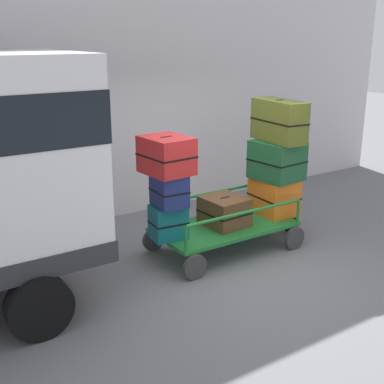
# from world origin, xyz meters

# --- Properties ---
(ground_plane) EXTENTS (40.00, 40.00, 0.00)m
(ground_plane) POSITION_xyz_m (0.00, 0.00, 0.00)
(ground_plane) COLOR slate
(building_wall) EXTENTS (12.00, 0.38, 5.00)m
(building_wall) POSITION_xyz_m (-0.01, 2.69, 2.50)
(building_wall) COLOR silver
(building_wall) RESTS_ON ground
(luggage_cart) EXTENTS (2.12, 1.16, 0.39)m
(luggage_cart) POSITION_xyz_m (0.23, 0.32, 0.33)
(luggage_cart) COLOR #1E722D
(luggage_cart) RESTS_ON ground
(cart_railing) EXTENTS (2.01, 1.03, 0.36)m
(cart_railing) POSITION_xyz_m (0.23, 0.32, 0.69)
(cart_railing) COLOR #1E722D
(cart_railing) RESTS_ON luggage_cart
(suitcase_left_bottom) EXTENTS (0.50, 0.39, 0.48)m
(suitcase_left_bottom) POSITION_xyz_m (-0.71, 0.33, 0.63)
(suitcase_left_bottom) COLOR #0F5960
(suitcase_left_bottom) RESTS_ON luggage_cart
(suitcase_left_middle) EXTENTS (0.42, 0.49, 0.44)m
(suitcase_left_middle) POSITION_xyz_m (-0.71, 0.30, 1.09)
(suitcase_left_middle) COLOR navy
(suitcase_left_middle) RESTS_ON suitcase_left_bottom
(suitcase_left_top) EXTENTS (0.59, 0.71, 0.49)m
(suitcase_left_top) POSITION_xyz_m (-0.71, 0.36, 1.55)
(suitcase_left_top) COLOR #B21E1E
(suitcase_left_top) RESTS_ON suitcase_left_middle
(suitcase_midleft_bottom) EXTENTS (0.62, 0.65, 0.42)m
(suitcase_midleft_bottom) POSITION_xyz_m (0.23, 0.33, 0.60)
(suitcase_midleft_bottom) COLOR brown
(suitcase_midleft_bottom) RESTS_ON luggage_cart
(suitcase_center_bottom) EXTENTS (0.56, 0.70, 0.56)m
(suitcase_center_bottom) POSITION_xyz_m (1.17, 0.32, 0.67)
(suitcase_center_bottom) COLOR orange
(suitcase_center_bottom) RESTS_ON luggage_cart
(suitcase_center_middle) EXTENTS (0.67, 0.76, 0.58)m
(suitcase_center_middle) POSITION_xyz_m (1.17, 0.30, 1.24)
(suitcase_center_middle) COLOR #194C28
(suitcase_center_middle) RESTS_ON suitcase_center_bottom
(suitcase_center_top) EXTENTS (0.46, 0.96, 0.61)m
(suitcase_center_top) POSITION_xyz_m (1.17, 0.30, 1.84)
(suitcase_center_top) COLOR #4C5119
(suitcase_center_top) RESTS_ON suitcase_center_middle
(backpack) EXTENTS (0.27, 0.22, 0.44)m
(backpack) POSITION_xyz_m (1.53, 0.30, 0.22)
(backpack) COLOR black
(backpack) RESTS_ON ground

